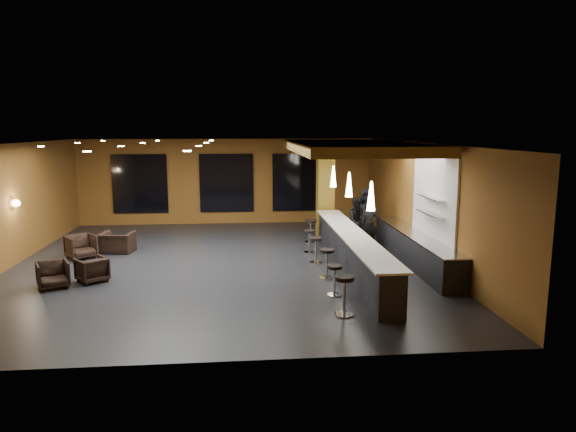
{
  "coord_description": "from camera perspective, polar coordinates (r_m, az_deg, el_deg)",
  "views": [
    {
      "loc": [
        0.6,
        -14.77,
        3.94
      ],
      "look_at": [
        2.0,
        0.5,
        1.3
      ],
      "focal_mm": 32.0,
      "sensor_mm": 36.0,
      "label": 1
    }
  ],
  "objects": [
    {
      "name": "column",
      "position": [
        18.75,
        4.16,
        3.03
      ],
      "size": [
        0.6,
        0.6,
        3.5
      ],
      "primitive_type": "cube",
      "color": "olive",
      "rests_on": "floor"
    },
    {
      "name": "bar_stool_0",
      "position": [
        11.02,
        6.26,
        -8.21
      ],
      "size": [
        0.44,
        0.44,
        0.86
      ],
      "rotation": [
        0.0,
        0.0,
        0.37
      ],
      "color": "silver",
      "rests_on": "floor"
    },
    {
      "name": "wall_sconce",
      "position": [
        16.73,
        -27.99,
        1.27
      ],
      "size": [
        0.22,
        0.22,
        0.22
      ],
      "primitive_type": "sphere",
      "color": "#FFE5B2",
      "rests_on": "wall_left"
    },
    {
      "name": "staff_a",
      "position": [
        17.07,
        8.99,
        -0.98
      ],
      "size": [
        0.64,
        0.48,
        1.58
      ],
      "primitive_type": "imported",
      "rotation": [
        0.0,
        0.0,
        -0.19
      ],
      "color": "black",
      "rests_on": "floor"
    },
    {
      "name": "wall_shelf_upper",
      "position": [
        14.66,
        15.67,
        2.0
      ],
      "size": [
        0.3,
        1.5,
        0.03
      ],
      "primitive_type": "cube",
      "color": "silver",
      "rests_on": "wall_right"
    },
    {
      "name": "bar_stool_1",
      "position": [
        12.29,
        5.19,
        -6.68
      ],
      "size": [
        0.37,
        0.37,
        0.73
      ],
      "rotation": [
        0.0,
        0.0,
        0.31
      ],
      "color": "silver",
      "rests_on": "floor"
    },
    {
      "name": "pendant_2",
      "position": [
        17.12,
        5.06,
        4.4
      ],
      "size": [
        0.2,
        0.2,
        0.7
      ],
      "primitive_type": "cone",
      "color": "white",
      "rests_on": "wood_soffit"
    },
    {
      "name": "pendant_1",
      "position": [
        14.68,
        6.8,
        3.48
      ],
      "size": [
        0.2,
        0.2,
        0.7
      ],
      "primitive_type": "cone",
      "color": "white",
      "rests_on": "wood_soffit"
    },
    {
      "name": "wall_shelf_lower",
      "position": [
        14.73,
        15.59,
        0.26
      ],
      "size": [
        0.3,
        1.5,
        0.03
      ],
      "primitive_type": "cube",
      "color": "silver",
      "rests_on": "wall_right"
    },
    {
      "name": "wood_soffit",
      "position": [
        16.15,
        6.98,
        7.64
      ],
      "size": [
        3.6,
        8.0,
        0.28
      ],
      "primitive_type": "cube",
      "color": "olive",
      "rests_on": "ceiling"
    },
    {
      "name": "armchair_b",
      "position": [
        14.28,
        -20.95,
        -5.58
      ],
      "size": [
        0.97,
        0.98,
        0.64
      ],
      "primitive_type": "imported",
      "rotation": [
        0.0,
        0.0,
        3.82
      ],
      "color": "black",
      "rests_on": "floor"
    },
    {
      "name": "wall_right",
      "position": [
        15.9,
        14.87,
        1.52
      ],
      "size": [
        0.1,
        13.0,
        3.5
      ],
      "primitive_type": "cube",
      "color": "brown",
      "rests_on": "floor"
    },
    {
      "name": "armchair_d",
      "position": [
        17.29,
        -18.45,
        -2.8
      ],
      "size": [
        1.13,
        1.02,
        0.65
      ],
      "primitive_type": "imported",
      "rotation": [
        0.0,
        0.0,
        2.99
      ],
      "color": "black",
      "rests_on": "floor"
    },
    {
      "name": "prep_top",
      "position": [
        15.45,
        13.97,
        -1.93
      ],
      "size": [
        0.72,
        6.0,
        0.03
      ],
      "primitive_type": "cube",
      "color": "silver",
      "rests_on": "prep_counter"
    },
    {
      "name": "prep_counter",
      "position": [
        15.54,
        13.9,
        -3.58
      ],
      "size": [
        0.7,
        6.0,
        0.86
      ],
      "primitive_type": "cube",
      "color": "black",
      "rests_on": "floor"
    },
    {
      "name": "wall_back",
      "position": [
        21.44,
        -6.83,
        3.83
      ],
      "size": [
        12.0,
        0.1,
        3.5
      ],
      "primitive_type": "cube",
      "color": "brown",
      "rests_on": "floor"
    },
    {
      "name": "bar_stool_4",
      "position": [
        16.35,
        2.39,
        -2.49
      ],
      "size": [
        0.37,
        0.37,
        0.73
      ],
      "rotation": [
        0.0,
        0.0,
        -0.43
      ],
      "color": "silver",
      "rests_on": "floor"
    },
    {
      "name": "staff_c",
      "position": [
        17.98,
        8.64,
        0.07
      ],
      "size": [
        0.93,
        0.61,
        1.89
      ],
      "primitive_type": "imported",
      "rotation": [
        0.0,
        0.0,
        -0.01
      ],
      "color": "black",
      "rests_on": "floor"
    },
    {
      "name": "bar_counter",
      "position": [
        14.52,
        7.06,
        -4.01
      ],
      "size": [
        0.6,
        8.0,
        1.0
      ],
      "primitive_type": "cube",
      "color": "black",
      "rests_on": "floor"
    },
    {
      "name": "window_right",
      "position": [
        21.46,
        1.21,
        3.77
      ],
      "size": [
        2.2,
        0.06,
        2.4
      ],
      "primitive_type": "cube",
      "color": "black",
      "rests_on": "wall_back"
    },
    {
      "name": "floor",
      "position": [
        15.31,
        -7.33,
        -5.42
      ],
      "size": [
        12.0,
        13.0,
        0.1
      ],
      "primitive_type": "cube",
      "color": "black",
      "rests_on": "ground"
    },
    {
      "name": "pendant_0",
      "position": [
        12.26,
        9.22,
        2.2
      ],
      "size": [
        0.2,
        0.2,
        0.7
      ],
      "primitive_type": "cone",
      "color": "white",
      "rests_on": "wood_soffit"
    },
    {
      "name": "bar_stool_5",
      "position": [
        17.8,
        2.56,
        -1.33
      ],
      "size": [
        0.41,
        0.41,
        0.81
      ],
      "rotation": [
        0.0,
        0.0,
        0.25
      ],
      "color": "silver",
      "rests_on": "floor"
    },
    {
      "name": "bar_stool_3",
      "position": [
        15.14,
        3.1,
        -3.42
      ],
      "size": [
        0.39,
        0.39,
        0.77
      ],
      "rotation": [
        0.0,
        0.0,
        -0.09
      ],
      "color": "silver",
      "rests_on": "floor"
    },
    {
      "name": "wall_front",
      "position": [
        8.53,
        -9.12,
        -5.23
      ],
      "size": [
        12.0,
        0.1,
        3.5
      ],
      "primitive_type": "cube",
      "color": "brown",
      "rests_on": "floor"
    },
    {
      "name": "ceiling",
      "position": [
        14.79,
        -7.64,
        8.17
      ],
      "size": [
        12.0,
        13.0,
        0.1
      ],
      "primitive_type": "cube",
      "color": "black"
    },
    {
      "name": "bar_stool_2",
      "position": [
        13.62,
        4.34,
        -4.86
      ],
      "size": [
        0.4,
        0.4,
        0.79
      ],
      "rotation": [
        0.0,
        0.0,
        -0.26
      ],
      "color": "silver",
      "rests_on": "floor"
    },
    {
      "name": "staff_b",
      "position": [
        17.42,
        7.73,
        -0.64
      ],
      "size": [
        0.93,
        0.81,
        1.64
      ],
      "primitive_type": "imported",
      "rotation": [
        0.0,
        0.0,
        0.27
      ],
      "color": "black",
      "rests_on": "floor"
    },
    {
      "name": "wall_left",
      "position": [
        16.34,
        -29.19,
        0.82
      ],
      "size": [
        0.1,
        13.0,
        3.5
      ],
      "primitive_type": "cube",
      "color": "brown",
      "rests_on": "floor"
    },
    {
      "name": "window_left",
      "position": [
        21.72,
        -16.12,
        3.46
      ],
      "size": [
        2.2,
        0.06,
        2.4
      ],
      "primitive_type": "cube",
      "color": "black",
      "rests_on": "wall_back"
    },
    {
      "name": "window_center",
      "position": [
        21.34,
        -6.84,
        3.67
      ],
      "size": [
        2.2,
        0.06,
        2.4
      ],
      "primitive_type": "cube",
      "color": "black",
      "rests_on": "wall_back"
    },
    {
      "name": "tile_backsplash",
      "position": [
        14.91,
        15.9,
        1.92
      ],
      "size": [
        0.06,
        3.2,
        2.4
      ],
      "primitive_type": "cube",
      "color": "white",
      "rests_on": "wall_right"
    },
    {
      "name": "bar_top",
      "position": [
        14.4,
        7.1,
        -1.98
      ],
      "size": [
        0.78,
        8.1,
        0.05
      ],
      "primitive_type": "cube",
      "color": "silver",
      "rests_on": "bar_counter"
    },
    {
      "name": "armchair_a",
      "position": [
        14.12,
        -24.66,
        -5.93
      ],
      "size": [
        0.97,
        0.98,
        0.67
      ],
      "primitive_type": "imported",
      "rotation": [
        0.0,
        0.0,
        0.46
      ],
      "color": "black",
      "rests_on": "floor"
    },
    {
      "name": "armchair_c",
      "position": [
        16.91,
        -22.01,
        -3.17
      ],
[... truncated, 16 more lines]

